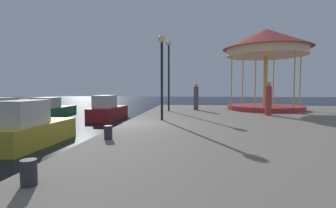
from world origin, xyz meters
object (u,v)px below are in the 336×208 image
(motorboat_yellow, at_px, (30,129))
(carousel, at_px, (266,50))
(motorboat_red, at_px, (108,110))
(lamp_post_mid_promenade, at_px, (162,62))
(person_by_the_water, at_px, (196,98))
(bollard_north, at_px, (108,132))
(motorboat_green, at_px, (51,109))
(person_far_corner, at_px, (268,100))
(lamp_post_far_end, at_px, (169,63))
(bollard_south, at_px, (29,173))

(motorboat_yellow, bearing_deg, carousel, 37.43)
(motorboat_red, height_order, lamp_post_mid_promenade, lamp_post_mid_promenade)
(lamp_post_mid_promenade, relative_size, person_by_the_water, 2.16)
(bollard_north, xyz_separation_m, person_by_the_water, (2.63, 10.33, 0.66))
(motorboat_green, relative_size, lamp_post_mid_promenade, 1.21)
(motorboat_red, xyz_separation_m, lamp_post_mid_promenade, (4.86, -6.09, 2.87))
(motorboat_green, height_order, motorboat_yellow, motorboat_yellow)
(lamp_post_mid_promenade, bearing_deg, person_by_the_water, 74.20)
(person_far_corner, xyz_separation_m, person_by_the_water, (-3.97, 3.13, -0.01))
(lamp_post_mid_promenade, xyz_separation_m, person_by_the_water, (1.64, 5.80, -1.88))
(person_far_corner, bearing_deg, person_by_the_water, 141.68)
(lamp_post_far_end, height_order, bollard_south, lamp_post_far_end)
(lamp_post_far_end, xyz_separation_m, person_by_the_water, (1.81, 1.00, -2.29))
(person_far_corner, bearing_deg, motorboat_green, 162.90)
(motorboat_red, bearing_deg, lamp_post_far_end, -15.48)
(lamp_post_far_end, height_order, bollard_north, lamp_post_far_end)
(carousel, relative_size, lamp_post_mid_promenade, 1.50)
(carousel, height_order, person_far_corner, carousel)
(motorboat_green, xyz_separation_m, bollard_north, (9.18, -12.05, 0.42))
(lamp_post_mid_promenade, relative_size, lamp_post_far_end, 0.85)
(motorboat_red, bearing_deg, motorboat_yellow, -91.13)
(motorboat_green, relative_size, carousel, 0.81)
(motorboat_green, height_order, bollard_north, motorboat_green)
(lamp_post_mid_promenade, relative_size, person_far_corner, 2.13)
(motorboat_green, distance_m, carousel, 17.24)
(bollard_south, relative_size, person_by_the_water, 0.22)
(carousel, distance_m, bollard_north, 13.83)
(lamp_post_mid_promenade, bearing_deg, carousel, 44.86)
(lamp_post_far_end, bearing_deg, bollard_south, -93.72)
(carousel, relative_size, lamp_post_far_end, 1.28)
(carousel, relative_size, person_by_the_water, 3.23)
(motorboat_yellow, bearing_deg, bollard_north, -28.24)
(lamp_post_mid_promenade, height_order, bollard_south, lamp_post_mid_promenade)
(carousel, xyz_separation_m, lamp_post_mid_promenade, (-6.46, -6.43, -1.44))
(lamp_post_far_end, xyz_separation_m, bollard_south, (-0.83, -12.79, -2.95))
(motorboat_green, distance_m, motorboat_yellow, 11.14)
(motorboat_red, relative_size, person_far_corner, 2.31)
(person_by_the_water, bearing_deg, motorboat_green, 171.72)
(person_by_the_water, bearing_deg, carousel, 7.40)
(motorboat_red, bearing_deg, person_by_the_water, -2.59)
(bollard_north, bearing_deg, person_far_corner, 47.47)
(carousel, height_order, lamp_post_far_end, carousel)
(motorboat_yellow, bearing_deg, motorboat_green, 117.52)
(carousel, relative_size, bollard_north, 14.85)
(person_by_the_water, bearing_deg, lamp_post_far_end, -151.05)
(lamp_post_far_end, bearing_deg, person_far_corner, -20.24)
(motorboat_red, bearing_deg, bollard_south, -74.70)
(carousel, height_order, lamp_post_mid_promenade, carousel)
(lamp_post_mid_promenade, xyz_separation_m, person_far_corner, (5.61, 2.67, -1.87))
(motorboat_yellow, xyz_separation_m, carousel, (11.48, 8.79, 4.31))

